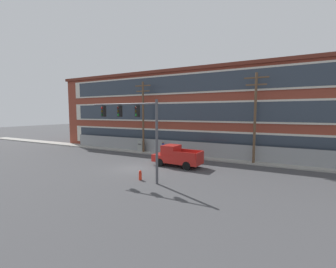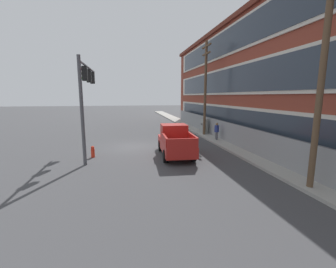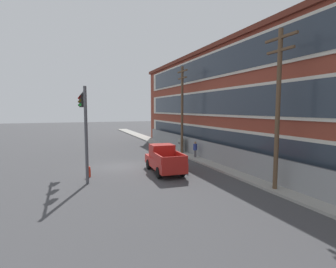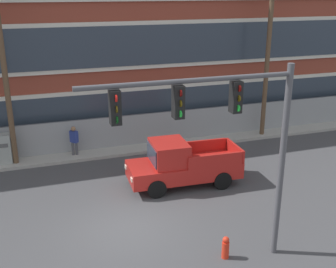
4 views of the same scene
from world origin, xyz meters
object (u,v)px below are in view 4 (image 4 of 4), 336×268
(utility_pole_near_corner, at_px, (3,63))
(pedestrian_near_cabinet, at_px, (74,140))
(fire_hydrant, at_px, (225,248))
(pickup_truck_red, at_px, (181,165))
(utility_pole_midblock, at_px, (268,49))
(traffic_signal_mast, at_px, (226,126))
(electrical_cabinet, at_px, (3,150))

(utility_pole_near_corner, relative_size, pedestrian_near_cabinet, 5.50)
(fire_hydrant, bearing_deg, pickup_truck_red, 84.64)
(utility_pole_near_corner, bearing_deg, utility_pole_midblock, -0.35)
(traffic_signal_mast, relative_size, utility_pole_near_corner, 0.68)
(pedestrian_near_cabinet, bearing_deg, utility_pole_midblock, -1.15)
(utility_pole_near_corner, distance_m, fire_hydrant, 12.89)
(electrical_cabinet, distance_m, pedestrian_near_cabinet, 3.43)
(pickup_truck_red, height_order, pedestrian_near_cabinet, pickup_truck_red)
(fire_hydrant, bearing_deg, utility_pole_midblock, 54.06)
(pickup_truck_red, bearing_deg, fire_hydrant, -95.36)
(traffic_signal_mast, bearing_deg, utility_pole_near_corner, 120.75)
(pickup_truck_red, distance_m, utility_pole_midblock, 9.13)
(utility_pole_near_corner, xyz_separation_m, pedestrian_near_cabinet, (2.89, 0.13, -4.12))
(electrical_cabinet, bearing_deg, traffic_signal_mast, -57.53)
(traffic_signal_mast, height_order, fire_hydrant, traffic_signal_mast)
(traffic_signal_mast, bearing_deg, utility_pole_midblock, 53.51)
(traffic_signal_mast, height_order, utility_pole_near_corner, utility_pole_near_corner)
(traffic_signal_mast, xyz_separation_m, pedestrian_near_cabinet, (-3.26, 10.47, -3.65))
(utility_pole_midblock, height_order, fire_hydrant, utility_pole_midblock)
(utility_pole_midblock, xyz_separation_m, fire_hydrant, (-7.27, -10.03, -4.75))
(pickup_truck_red, bearing_deg, utility_pole_near_corner, 146.60)
(electrical_cabinet, bearing_deg, utility_pole_midblock, -0.99)
(traffic_signal_mast, xyz_separation_m, utility_pole_midblock, (7.58, 10.25, 0.50))
(pickup_truck_red, distance_m, utility_pole_near_corner, 9.32)
(pickup_truck_red, xyz_separation_m, fire_hydrant, (-0.52, -5.51, -0.59))
(utility_pole_near_corner, bearing_deg, pickup_truck_red, -33.40)
(pickup_truck_red, distance_m, electrical_cabinet, 8.89)
(traffic_signal_mast, bearing_deg, fire_hydrant, 35.56)
(utility_pole_near_corner, height_order, fire_hydrant, utility_pole_near_corner)
(traffic_signal_mast, relative_size, pickup_truck_red, 1.25)
(traffic_signal_mast, height_order, electrical_cabinet, traffic_signal_mast)
(pedestrian_near_cabinet, height_order, fire_hydrant, pedestrian_near_cabinet)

